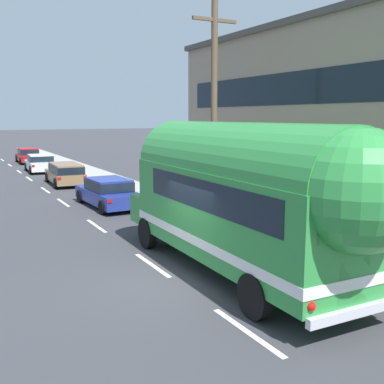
% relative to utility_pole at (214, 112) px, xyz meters
% --- Properties ---
extents(ground_plane, '(300.00, 300.00, 0.00)m').
position_rel_utility_pole_xyz_m(ground_plane, '(-3.85, -4.51, -4.42)').
color(ground_plane, '#38383D').
extents(lane_markings, '(3.54, 80.00, 0.01)m').
position_rel_utility_pole_xyz_m(lane_markings, '(-1.45, 8.36, -4.42)').
color(lane_markings, silver).
rests_on(lane_markings, ground).
extents(sidewalk_slab, '(2.38, 90.00, 0.15)m').
position_rel_utility_pole_xyz_m(sidewalk_slab, '(0.75, 5.49, -4.35)').
color(sidewalk_slab, '#9E9B93').
rests_on(sidewalk_slab, ground).
extents(utility_pole, '(1.80, 0.24, 8.50)m').
position_rel_utility_pole_xyz_m(utility_pole, '(0.00, 0.00, 0.00)').
color(utility_pole, brown).
rests_on(utility_pole, ground).
extents(painted_bus, '(2.70, 10.62, 4.12)m').
position_rel_utility_pole_xyz_m(painted_bus, '(-2.16, -5.27, -2.12)').
color(painted_bus, '#2D8C3D').
rests_on(painted_bus, ground).
extents(car_lead, '(2.07, 4.79, 1.37)m').
position_rel_utility_pole_xyz_m(car_lead, '(-2.17, 6.11, -3.68)').
color(car_lead, navy).
rests_on(car_lead, ground).
extents(car_second, '(2.02, 4.69, 1.37)m').
position_rel_utility_pole_xyz_m(car_second, '(-2.29, 14.32, -3.63)').
color(car_second, olive).
rests_on(car_second, ground).
extents(car_third, '(2.10, 4.31, 1.37)m').
position_rel_utility_pole_xyz_m(car_third, '(-2.37, 22.26, -3.70)').
color(car_third, white).
rests_on(car_third, ground).
extents(car_fourth, '(1.97, 4.50, 1.37)m').
position_rel_utility_pole_xyz_m(car_fourth, '(-2.02, 30.22, -3.69)').
color(car_fourth, '#A5191E').
rests_on(car_fourth, ground).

